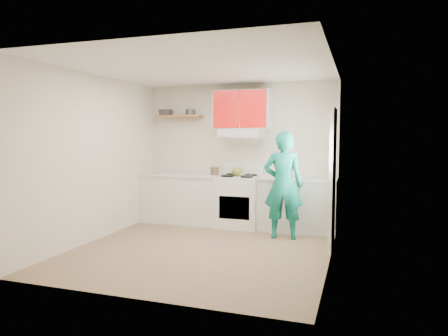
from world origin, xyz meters
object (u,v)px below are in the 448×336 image
(kettle, at_px, (237,172))
(crock, at_px, (215,172))
(stove, at_px, (239,202))
(tin, at_px, (190,112))
(person, at_px, (283,185))

(kettle, relative_size, crock, 1.13)
(stove, relative_size, crock, 5.50)
(tin, height_order, crock, tin)
(kettle, bearing_deg, tin, 154.05)
(crock, relative_size, person, 0.10)
(tin, distance_m, person, 2.41)
(stove, xyz_separation_m, tin, (-1.03, 0.20, 1.63))
(stove, bearing_deg, person, -32.22)
(tin, bearing_deg, kettle, -9.00)
(tin, relative_size, kettle, 0.92)
(stove, relative_size, kettle, 4.88)
(kettle, xyz_separation_m, person, (0.96, -0.61, -0.14))
(tin, bearing_deg, stove, -10.72)
(kettle, relative_size, person, 0.11)
(stove, bearing_deg, kettle, 145.44)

